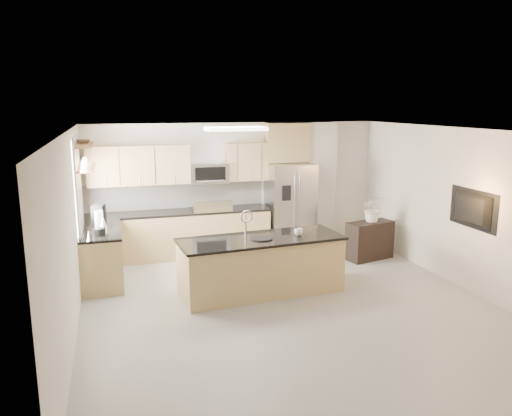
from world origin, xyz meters
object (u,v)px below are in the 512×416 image
object	(u,v)px
microwave	(209,173)
platter	(262,238)
refrigerator	(290,207)
flower_vase	(373,202)
kettle	(103,223)
island	(261,265)
credenza	(370,240)
bowl	(84,141)
television	(469,209)
cup	(299,232)
range	(211,231)
coffee_maker	(99,216)
blender	(99,225)

from	to	relation	value
microwave	platter	distance (m)	2.59
refrigerator	flower_vase	bearing A→B (deg)	-40.64
kettle	platter	bearing A→B (deg)	-28.13
island	credenza	world-z (taller)	island
bowl	platter	bearing A→B (deg)	-29.78
microwave	refrigerator	distance (m)	1.82
microwave	kettle	bearing A→B (deg)	-149.53
island	television	bearing A→B (deg)	-19.82
microwave	bowl	distance (m)	2.56
credenza	platter	distance (m)	2.85
refrigerator	cup	bearing A→B (deg)	-106.73
platter	microwave	bearing A→B (deg)	98.16
range	credenza	world-z (taller)	range
flower_vase	microwave	bearing A→B (deg)	156.56
coffee_maker	television	size ratio (longest dim) A/B	0.34
coffee_maker	flower_vase	size ratio (longest dim) A/B	0.47
cup	island	bearing A→B (deg)	178.14
microwave	coffee_maker	world-z (taller)	microwave
range	refrigerator	size ratio (longest dim) A/B	0.64
range	kettle	distance (m)	2.36
credenza	television	world-z (taller)	television
cup	bowl	bearing A→B (deg)	155.99
blender	platter	bearing A→B (deg)	-19.48
platter	credenza	bearing A→B (deg)	24.59
microwave	bowl	bearing A→B (deg)	-156.61
coffee_maker	platter	bearing A→B (deg)	-32.29
refrigerator	platter	bearing A→B (deg)	-119.68
cup	coffee_maker	bearing A→B (deg)	154.05
bowl	flower_vase	world-z (taller)	bowl
microwave	coffee_maker	size ratio (longest dim) A/B	2.09
range	kettle	world-z (taller)	kettle
kettle	bowl	distance (m)	1.39
coffee_maker	range	bearing A→B (deg)	20.69
microwave	bowl	world-z (taller)	bowl
flower_vase	blender	bearing A→B (deg)	-176.32
credenza	coffee_maker	distance (m)	5.06
range	flower_vase	distance (m)	3.24
blender	television	size ratio (longest dim) A/B	0.37
blender	kettle	size ratio (longest dim) A/B	1.68
island	blender	size ratio (longest dim) A/B	6.63
television	credenza	bearing A→B (deg)	17.36
microwave	platter	bearing A→B (deg)	-81.84
blender	coffee_maker	distance (m)	0.69
range	microwave	bearing A→B (deg)	90.00
bowl	television	size ratio (longest dim) A/B	0.32
refrigerator	credenza	distance (m)	1.75
television	flower_vase	bearing A→B (deg)	15.84
refrigerator	blender	size ratio (longest dim) A/B	4.42
blender	coffee_maker	world-z (taller)	blender
credenza	kettle	xyz separation A→B (m)	(-4.93, 0.11, 0.66)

